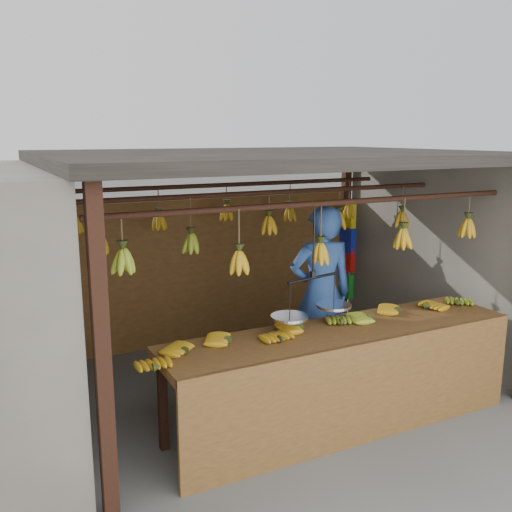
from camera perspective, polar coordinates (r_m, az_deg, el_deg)
ground at (r=6.20m, az=1.28°, el=-12.37°), size 80.00×80.00×0.00m
stall at (r=5.96m, az=-0.12°, el=6.37°), size 4.30×3.30×2.40m
counter at (r=5.03m, az=9.12°, el=-9.77°), size 3.42×0.74×0.96m
hanging_bananas at (r=5.72m, az=1.26°, el=2.67°), size 3.55×2.23×0.39m
balance_scale at (r=4.94m, az=5.67°, el=-5.05°), size 0.82×0.41×0.94m
vendor at (r=6.01m, az=6.51°, el=-3.77°), size 0.77×0.60×1.86m
bag_bundles at (r=7.98m, az=9.09°, el=0.60°), size 0.08×0.26×1.33m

